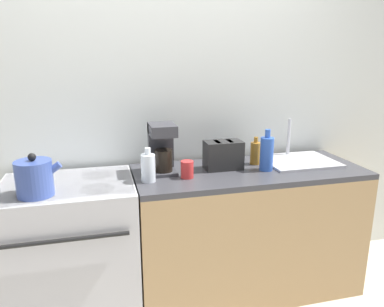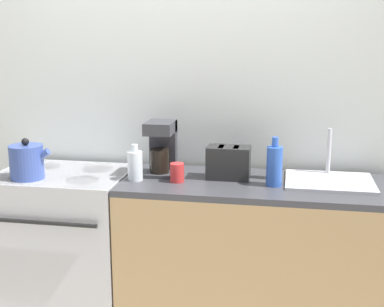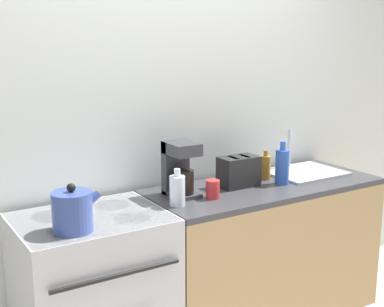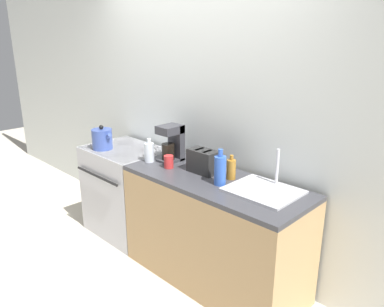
% 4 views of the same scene
% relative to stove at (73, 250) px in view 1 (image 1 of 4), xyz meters
% --- Properties ---
extents(wall_back, '(8.00, 0.05, 2.60)m').
position_rel_stove_xyz_m(wall_back, '(0.62, 0.37, 0.84)').
color(wall_back, silver).
rests_on(wall_back, ground_plane).
extents(stove, '(0.78, 0.64, 0.89)m').
position_rel_stove_xyz_m(stove, '(0.00, 0.00, 0.00)').
color(stove, '#B7B7BC').
rests_on(stove, ground_plane).
extents(counter_block, '(1.52, 0.62, 0.89)m').
position_rel_stove_xyz_m(counter_block, '(1.16, 0.01, -0.01)').
color(counter_block, tan).
rests_on(counter_block, ground_plane).
extents(kettle, '(0.24, 0.19, 0.24)m').
position_rel_stove_xyz_m(kettle, '(-0.14, -0.15, 0.53)').
color(kettle, '#33478C').
rests_on(kettle, stove).
extents(toaster, '(0.25, 0.14, 0.19)m').
position_rel_stove_xyz_m(toaster, '(0.99, 0.06, 0.53)').
color(toaster, black).
rests_on(toaster, counter_block).
extents(coffee_maker, '(0.16, 0.21, 0.32)m').
position_rel_stove_xyz_m(coffee_maker, '(0.59, 0.09, 0.60)').
color(coffee_maker, '#333338').
rests_on(coffee_maker, counter_block).
extents(sink_tray, '(0.49, 0.41, 0.28)m').
position_rel_stove_xyz_m(sink_tray, '(1.56, 0.08, 0.45)').
color(sink_tray, '#B7B7BC').
rests_on(sink_tray, counter_block).
extents(bottle_clear, '(0.09, 0.09, 0.21)m').
position_rel_stove_xyz_m(bottle_clear, '(0.48, -0.07, 0.52)').
color(bottle_clear, silver).
rests_on(bottle_clear, counter_block).
extents(bottle_blue, '(0.09, 0.09, 0.27)m').
position_rel_stove_xyz_m(bottle_blue, '(1.26, -0.04, 0.55)').
color(bottle_blue, '#2D56B7').
rests_on(bottle_blue, counter_block).
extents(bottle_amber, '(0.07, 0.07, 0.19)m').
position_rel_stove_xyz_m(bottle_amber, '(1.24, 0.11, 0.51)').
color(bottle_amber, '#9E6B23').
rests_on(bottle_amber, counter_block).
extents(cup_red, '(0.08, 0.08, 0.11)m').
position_rel_stove_xyz_m(cup_red, '(0.72, -0.06, 0.49)').
color(cup_red, red).
rests_on(cup_red, counter_block).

